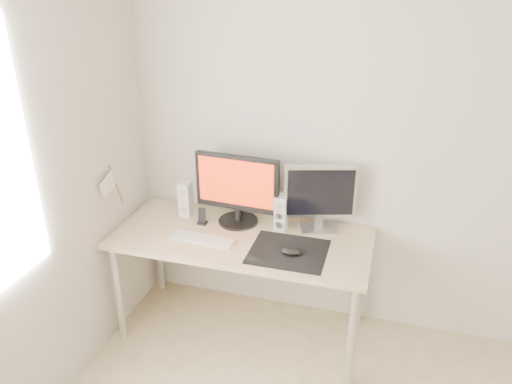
{
  "coord_description": "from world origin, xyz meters",
  "views": [
    {
      "loc": [
        -0.09,
        -1.19,
        2.27
      ],
      "look_at": [
        -0.86,
        1.45,
        1.01
      ],
      "focal_mm": 35.0,
      "sensor_mm": 36.0,
      "label": 1
    }
  ],
  "objects_px": {
    "mouse": "(291,251)",
    "speaker_left": "(186,199)",
    "phone_dock": "(202,219)",
    "second_monitor": "(320,195)",
    "keyboard": "(202,239)",
    "desk": "(241,247)",
    "main_monitor": "(237,187)",
    "speaker_right": "(281,213)"
  },
  "relations": [
    {
      "from": "desk",
      "to": "main_monitor",
      "type": "distance_m",
      "value": 0.38
    },
    {
      "from": "speaker_right",
      "to": "phone_dock",
      "type": "distance_m",
      "value": 0.52
    },
    {
      "from": "second_monitor",
      "to": "keyboard",
      "type": "height_order",
      "value": "second_monitor"
    },
    {
      "from": "desk",
      "to": "keyboard",
      "type": "relative_size",
      "value": 3.75
    },
    {
      "from": "second_monitor",
      "to": "speaker_left",
      "type": "distance_m",
      "value": 0.89
    },
    {
      "from": "speaker_right",
      "to": "main_monitor",
      "type": "bearing_deg",
      "value": 177.79
    },
    {
      "from": "main_monitor",
      "to": "second_monitor",
      "type": "xyz_separation_m",
      "value": [
        0.52,
        0.06,
        -0.01
      ]
    },
    {
      "from": "speaker_left",
      "to": "phone_dock",
      "type": "relative_size",
      "value": 2.14
    },
    {
      "from": "mouse",
      "to": "speaker_left",
      "type": "bearing_deg",
      "value": 159.14
    },
    {
      "from": "main_monitor",
      "to": "speaker_left",
      "type": "bearing_deg",
      "value": 178.89
    },
    {
      "from": "speaker_left",
      "to": "phone_dock",
      "type": "distance_m",
      "value": 0.19
    },
    {
      "from": "keyboard",
      "to": "phone_dock",
      "type": "xyz_separation_m",
      "value": [
        -0.08,
        0.2,
        0.03
      ]
    },
    {
      "from": "second_monitor",
      "to": "speaker_left",
      "type": "bearing_deg",
      "value": -176.69
    },
    {
      "from": "main_monitor",
      "to": "speaker_left",
      "type": "xyz_separation_m",
      "value": [
        -0.36,
        0.01,
        -0.14
      ]
    },
    {
      "from": "mouse",
      "to": "phone_dock",
      "type": "xyz_separation_m",
      "value": [
        -0.64,
        0.21,
        0.01
      ]
    },
    {
      "from": "desk",
      "to": "second_monitor",
      "type": "height_order",
      "value": "second_monitor"
    },
    {
      "from": "desk",
      "to": "phone_dock",
      "type": "bearing_deg",
      "value": 163.82
    },
    {
      "from": "second_monitor",
      "to": "phone_dock",
      "type": "xyz_separation_m",
      "value": [
        -0.74,
        -0.13,
        -0.21
      ]
    },
    {
      "from": "mouse",
      "to": "speaker_right",
      "type": "bearing_deg",
      "value": 114.48
    },
    {
      "from": "speaker_left",
      "to": "speaker_right",
      "type": "distance_m",
      "value": 0.66
    },
    {
      "from": "mouse",
      "to": "speaker_left",
      "type": "height_order",
      "value": "speaker_left"
    },
    {
      "from": "desk",
      "to": "phone_dock",
      "type": "relative_size",
      "value": 14.47
    },
    {
      "from": "second_monitor",
      "to": "keyboard",
      "type": "distance_m",
      "value": 0.77
    },
    {
      "from": "mouse",
      "to": "main_monitor",
      "type": "height_order",
      "value": "main_monitor"
    },
    {
      "from": "desk",
      "to": "speaker_right",
      "type": "bearing_deg",
      "value": 35.06
    },
    {
      "from": "keyboard",
      "to": "mouse",
      "type": "bearing_deg",
      "value": -1.78
    },
    {
      "from": "desk",
      "to": "mouse",
      "type": "bearing_deg",
      "value": -20.7
    },
    {
      "from": "keyboard",
      "to": "speaker_right",
      "type": "bearing_deg",
      "value": 31.45
    },
    {
      "from": "desk",
      "to": "phone_dock",
      "type": "distance_m",
      "value": 0.33
    },
    {
      "from": "mouse",
      "to": "second_monitor",
      "type": "bearing_deg",
      "value": 73.67
    },
    {
      "from": "keyboard",
      "to": "desk",
      "type": "bearing_deg",
      "value": 27.54
    },
    {
      "from": "main_monitor",
      "to": "second_monitor",
      "type": "bearing_deg",
      "value": 6.39
    },
    {
      "from": "mouse",
      "to": "second_monitor",
      "type": "height_order",
      "value": "second_monitor"
    },
    {
      "from": "speaker_right",
      "to": "keyboard",
      "type": "height_order",
      "value": "speaker_right"
    },
    {
      "from": "main_monitor",
      "to": "speaker_left",
      "type": "relative_size",
      "value": 2.33
    },
    {
      "from": "main_monitor",
      "to": "keyboard",
      "type": "xyz_separation_m",
      "value": [
        -0.14,
        -0.27,
        -0.25
      ]
    },
    {
      "from": "mouse",
      "to": "phone_dock",
      "type": "relative_size",
      "value": 1.0
    },
    {
      "from": "keyboard",
      "to": "phone_dock",
      "type": "relative_size",
      "value": 3.86
    },
    {
      "from": "main_monitor",
      "to": "phone_dock",
      "type": "height_order",
      "value": "main_monitor"
    },
    {
      "from": "phone_dock",
      "to": "second_monitor",
      "type": "bearing_deg",
      "value": 10.34
    },
    {
      "from": "mouse",
      "to": "main_monitor",
      "type": "bearing_deg",
      "value": 145.13
    },
    {
      "from": "mouse",
      "to": "keyboard",
      "type": "height_order",
      "value": "mouse"
    }
  ]
}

